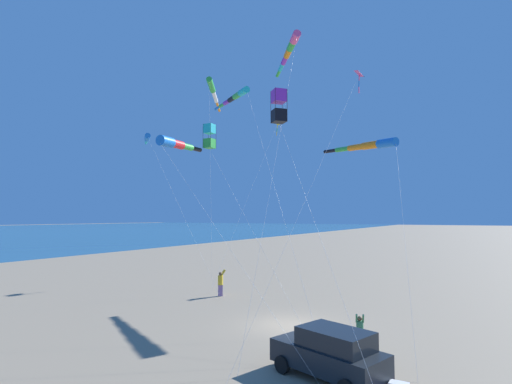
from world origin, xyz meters
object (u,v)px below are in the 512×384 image
object	(u,v)px
kite_windsock_checkered_midright	(176,144)
person_adult_flyer	(221,282)
kite_delta_small_distant	(359,75)
kite_windsock_white_trailing	(366,146)
parked_car	(330,353)
kite_delta_yellow_midlevel	(277,125)
kite_box_magenta_far_left	(210,136)
kite_windsock_green_low_center	(289,51)
kite_windsock_purple_drifting	(234,98)
kite_box_red_high_left	(279,106)
kite_windsock_rainbow_low_near	(213,91)
person_child_green_jacket	(360,330)
kite_windsock_teal_far_right	(147,139)

from	to	relation	value
kite_windsock_checkered_midright	person_adult_flyer	bearing A→B (deg)	103.23
kite_delta_small_distant	kite_windsock_checkered_midright	distance (m)	13.44
person_adult_flyer	kite_windsock_white_trailing	world-z (taller)	kite_windsock_white_trailing
kite_windsock_white_trailing	parked_car	bearing A→B (deg)	-81.74
kite_delta_yellow_midlevel	kite_windsock_white_trailing	xyz separation A→B (m)	(12.62, -10.31, -5.26)
kite_box_magenta_far_left	kite_windsock_checkered_midright	bearing A→B (deg)	-91.37
parked_car	kite_windsock_white_trailing	bearing A→B (deg)	98.26
kite_windsock_white_trailing	kite_windsock_green_low_center	world-z (taller)	kite_windsock_green_low_center
kite_windsock_white_trailing	kite_windsock_purple_drifting	size ratio (longest dim) A/B	1.11
kite_box_red_high_left	kite_windsock_white_trailing	xyz separation A→B (m)	(1.44, 11.92, -0.23)
kite_windsock_rainbow_low_near	person_child_green_jacket	bearing A→B (deg)	-34.05
kite_windsock_teal_far_right	kite_delta_small_distant	bearing A→B (deg)	-4.12
kite_windsock_rainbow_low_near	kite_box_red_high_left	distance (m)	17.98
person_adult_flyer	kite_windsock_checkered_midright	size ratio (longest dim) A/B	0.18
person_child_green_jacket	kite_delta_small_distant	bearing A→B (deg)	103.47
kite_windsock_rainbow_low_near	kite_delta_small_distant	xyz separation A→B (m)	(14.20, -2.55, -1.91)
kite_box_red_high_left	kite_windsock_white_trailing	distance (m)	12.01
kite_box_red_high_left	kite_windsock_teal_far_right	distance (m)	22.43
kite_windsock_rainbow_low_near	kite_windsock_teal_far_right	bearing A→B (deg)	-172.14
kite_delta_yellow_midlevel	kite_windsock_teal_far_right	xyz separation A→B (m)	(-8.55, -11.77, -2.84)
person_adult_flyer	kite_windsock_checkered_midright	distance (m)	11.76
kite_box_red_high_left	kite_windsock_green_low_center	bearing A→B (deg)	111.42
kite_delta_yellow_midlevel	kite_windsock_purple_drifting	world-z (taller)	kite_delta_yellow_midlevel
kite_delta_yellow_midlevel	kite_box_red_high_left	distance (m)	25.39
person_child_green_jacket	kite_box_magenta_far_left	size ratio (longest dim) A/B	0.14
person_child_green_jacket	kite_windsock_rainbow_low_near	distance (m)	25.74
kite_windsock_rainbow_low_near	kite_windsock_white_trailing	size ratio (longest dim) A/B	1.09
kite_box_red_high_left	kite_windsock_teal_far_right	bearing A→B (deg)	152.06
person_child_green_jacket	kite_windsock_rainbow_low_near	bearing A→B (deg)	145.95
kite_windsock_teal_far_right	parked_car	bearing A→B (deg)	-30.27
person_adult_flyer	kite_delta_small_distant	world-z (taller)	kite_delta_small_distant
parked_car	person_child_green_jacket	size ratio (longest dim) A/B	2.83
kite_windsock_purple_drifting	kite_windsock_teal_far_right	bearing A→B (deg)	161.57
person_child_green_jacket	kite_windsock_rainbow_low_near	world-z (taller)	kite_windsock_rainbow_low_near
kite_box_magenta_far_left	kite_windsock_white_trailing	world-z (taller)	kite_box_magenta_far_left
kite_windsock_purple_drifting	person_adult_flyer	bearing A→B (deg)	148.44
kite_windsock_teal_far_right	kite_windsock_purple_drifting	world-z (taller)	kite_windsock_purple_drifting
kite_delta_yellow_midlevel	kite_windsock_green_low_center	distance (m)	15.73
parked_car	kite_delta_small_distant	size ratio (longest dim) A/B	0.29
kite_delta_yellow_midlevel	kite_windsock_purple_drifting	size ratio (longest dim) A/B	1.12
kite_windsock_checkered_midright	kite_windsock_green_low_center	world-z (taller)	kite_windsock_green_low_center
kite_delta_yellow_midlevel	kite_windsock_green_low_center	xyz separation A→B (m)	(7.77, -13.55, 1.91)
person_adult_flyer	kite_box_magenta_far_left	xyz separation A→B (m)	(1.75, -3.90, 10.25)
kite_box_magenta_far_left	kite_windsock_green_low_center	world-z (taller)	kite_windsock_green_low_center
parked_car	person_child_green_jacket	world-z (taller)	parked_car
kite_box_magenta_far_left	kite_delta_yellow_midlevel	bearing A→B (deg)	103.04
kite_box_red_high_left	kite_delta_small_distant	distance (m)	9.99
kite_windsock_rainbow_low_near	person_adult_flyer	bearing A→B (deg)	-47.13
kite_windsock_teal_far_right	person_adult_flyer	bearing A→B (deg)	-15.93
kite_windsock_rainbow_low_near	kite_windsock_white_trailing	distance (m)	15.26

